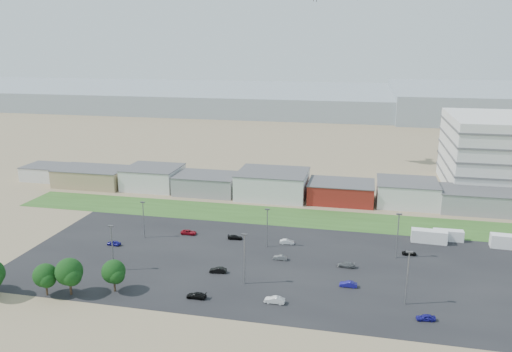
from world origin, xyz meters
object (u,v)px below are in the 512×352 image
(parked_car_2, at_px, (426,317))
(parked_car_13, at_px, (275,300))
(parked_car_12, at_px, (346,265))
(parked_car_11, at_px, (287,242))
(parked_car_8, at_px, (409,253))
(parked_car_5, at_px, (114,243))
(parked_car_10, at_px, (70,277))
(parked_car_3, at_px, (196,295))
(parked_car_7, at_px, (280,257))
(parked_car_9, at_px, (189,232))
(parked_car_6, at_px, (235,237))
(parked_car_1, at_px, (348,284))
(box_trailer_a, at_px, (429,236))
(parked_car_4, at_px, (218,270))

(parked_car_2, xyz_separation_m, parked_car_13, (-27.52, 0.26, 0.07))
(parked_car_12, bearing_deg, parked_car_11, -119.01)
(parked_car_8, relative_size, parked_car_11, 0.93)
(parked_car_5, xyz_separation_m, parked_car_10, (0.03, -19.12, -0.02))
(parked_car_3, xyz_separation_m, parked_car_12, (27.77, 20.51, -0.01))
(parked_car_7, height_order, parked_car_10, parked_car_10)
(parked_car_11, xyz_separation_m, parked_car_12, (14.82, -10.28, -0.02))
(parked_car_2, xyz_separation_m, parked_car_5, (-71.24, 19.62, 0.01))
(parked_car_2, xyz_separation_m, parked_car_9, (-55.76, 30.51, -0.01))
(parked_car_10, bearing_deg, parked_car_13, -92.79)
(parked_car_6, distance_m, parked_car_8, 42.40)
(parked_car_1, distance_m, parked_car_12, 9.42)
(parked_car_1, distance_m, parked_car_7, 18.72)
(parked_car_3, bearing_deg, parked_car_7, 148.43)
(box_trailer_a, height_order, parked_car_2, box_trailer_a)
(parked_car_9, bearing_deg, parked_car_8, -91.49)
(parked_car_1, xyz_separation_m, parked_car_2, (14.05, -9.97, -0.02))
(parked_car_5, height_order, parked_car_7, parked_car_5)
(parked_car_1, bearing_deg, parked_car_5, -99.80)
(box_trailer_a, xyz_separation_m, parked_car_11, (-34.37, -8.66, -1.01))
(parked_car_5, height_order, parked_car_6, parked_car_5)
(box_trailer_a, distance_m, parked_car_2, 38.58)
(parked_car_1, xyz_separation_m, parked_car_6, (-29.06, 19.85, -0.05))
(parked_car_7, xyz_separation_m, parked_car_13, (2.27, -19.84, 0.10))
(parked_car_6, bearing_deg, parked_car_2, -131.59)
(parked_car_10, bearing_deg, box_trailer_a, -65.98)
(parked_car_5, bearing_deg, parked_car_9, 129.52)
(parked_car_3, xyz_separation_m, parked_car_13, (15.20, 1.42, 0.07))
(parked_car_1, relative_size, parked_car_6, 0.97)
(parked_car_4, distance_m, parked_car_7, 15.40)
(parked_car_6, xyz_separation_m, parked_car_13, (15.59, -29.56, 0.11))
(parked_car_10, bearing_deg, parked_car_9, -29.73)
(parked_car_1, bearing_deg, parked_car_6, -124.55)
(parked_car_2, bearing_deg, parked_car_12, -149.96)
(parked_car_9, bearing_deg, parked_car_13, -137.05)
(parked_car_13, bearing_deg, parked_car_10, -89.28)
(parked_car_9, xyz_separation_m, parked_car_13, (28.23, -30.25, 0.08))
(parked_car_11, height_order, parked_car_12, parked_car_11)
(box_trailer_a, xyz_separation_m, parked_car_2, (-4.59, -38.29, -1.02))
(parked_car_2, relative_size, parked_car_13, 0.86)
(parked_car_1, xyz_separation_m, parked_car_9, (-41.70, 20.54, -0.02))
(parked_car_3, distance_m, parked_car_10, 28.54)
(parked_car_7, distance_m, parked_car_9, 27.97)
(parked_car_8, bearing_deg, parked_car_2, 175.71)
(parked_car_13, bearing_deg, parked_car_7, -172.43)
(parked_car_11, bearing_deg, parked_car_8, -98.41)
(parked_car_3, height_order, parked_car_9, parked_car_3)
(parked_car_9, bearing_deg, parked_car_3, -157.71)
(parked_car_2, xyz_separation_m, parked_car_12, (-14.96, 19.35, -0.01))
(parked_car_4, distance_m, parked_car_8, 45.13)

